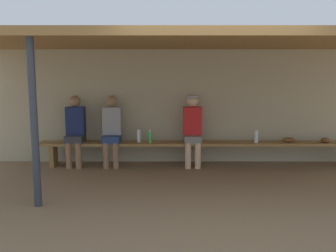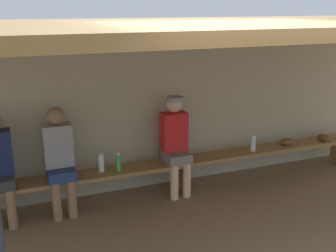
% 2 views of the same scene
% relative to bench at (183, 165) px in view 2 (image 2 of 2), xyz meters
% --- Properties ---
extents(ground_plane, '(24.00, 24.00, 0.00)m').
position_rel_bench_xyz_m(ground_plane, '(0.00, -1.55, -0.39)').
color(ground_plane, brown).
extents(back_wall, '(8.00, 0.20, 2.20)m').
position_rel_bench_xyz_m(back_wall, '(0.00, 0.45, 0.71)').
color(back_wall, tan).
rests_on(back_wall, ground).
extents(dugout_roof, '(8.00, 2.80, 0.12)m').
position_rel_bench_xyz_m(dugout_roof, '(0.00, -0.85, 1.87)').
color(dugout_roof, olive).
rests_on(dugout_roof, back_wall).
extents(bench, '(6.00, 0.36, 0.46)m').
position_rel_bench_xyz_m(bench, '(0.00, 0.00, 0.00)').
color(bench, olive).
rests_on(bench, ground).
extents(player_rightmost, '(0.34, 0.42, 1.34)m').
position_rel_bench_xyz_m(player_rightmost, '(-1.63, 0.00, 0.34)').
color(player_rightmost, navy).
rests_on(player_rightmost, ground).
extents(player_with_sunglasses, '(0.34, 0.42, 1.34)m').
position_rel_bench_xyz_m(player_with_sunglasses, '(-0.12, 0.00, 0.36)').
color(player_with_sunglasses, slate).
rests_on(player_with_sunglasses, ground).
extents(water_bottle_blue, '(0.06, 0.06, 0.24)m').
position_rel_bench_xyz_m(water_bottle_blue, '(-0.92, -0.04, 0.19)').
color(water_bottle_blue, green).
rests_on(water_bottle_blue, bench).
extents(water_bottle_orange, '(0.07, 0.07, 0.23)m').
position_rel_bench_xyz_m(water_bottle_orange, '(1.07, -0.05, 0.18)').
color(water_bottle_orange, silver).
rests_on(water_bottle_orange, bench).
extents(water_bottle_clear, '(0.07, 0.07, 0.23)m').
position_rel_bench_xyz_m(water_bottle_clear, '(-1.13, 0.02, 0.18)').
color(water_bottle_clear, silver).
rests_on(water_bottle_clear, bench).
extents(baseball_glove_worn, '(0.24, 0.28, 0.09)m').
position_rel_bench_xyz_m(baseball_glove_worn, '(2.37, -0.04, 0.12)').
color(baseball_glove_worn, brown).
rests_on(baseball_glove_worn, bench).
extents(baseball_glove_dark_brown, '(0.28, 0.23, 0.09)m').
position_rel_bench_xyz_m(baseball_glove_dark_brown, '(1.70, 0.01, 0.12)').
color(baseball_glove_dark_brown, brown).
rests_on(baseball_glove_dark_brown, bench).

